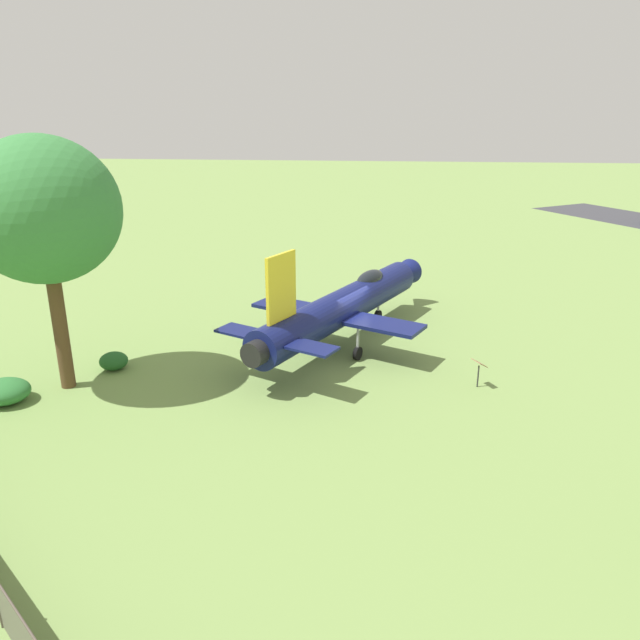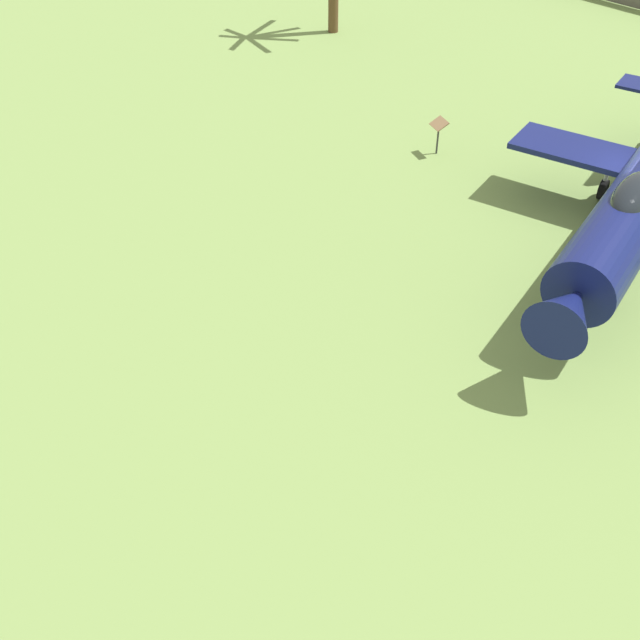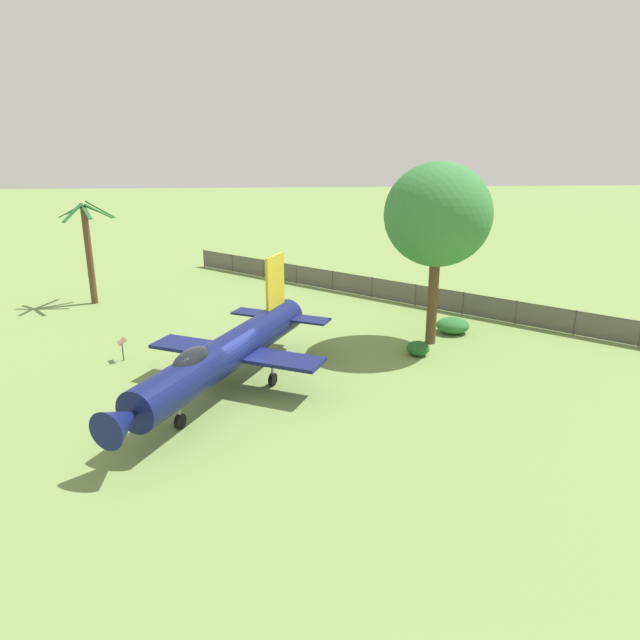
{
  "view_description": "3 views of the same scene",
  "coord_description": "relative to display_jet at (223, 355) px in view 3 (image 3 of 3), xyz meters",
  "views": [
    {
      "loc": [
        26.47,
        1.68,
        10.46
      ],
      "look_at": [
        1.27,
        -0.88,
        1.6
      ],
      "focal_mm": 34.49,
      "sensor_mm": 36.0,
      "label": 1
    },
    {
      "loc": [
        -19.58,
        6.38,
        11.96
      ],
      "look_at": [
        -6.71,
        8.01,
        1.5
      ],
      "focal_mm": 45.16,
      "sensor_mm": 36.0,
      "label": 2
    },
    {
      "loc": [
        -24.13,
        -2.42,
        10.97
      ],
      "look_at": [
        2.24,
        -4.16,
        2.5
      ],
      "focal_mm": 33.08,
      "sensor_mm": 36.0,
      "label": 3
    }
  ],
  "objects": [
    {
      "name": "shade_tree",
      "position": [
        5.93,
        -10.56,
        5.04
      ],
      "size": [
        5.46,
        5.5,
        9.58
      ],
      "color": "brown",
      "rests_on": "ground_plane"
    },
    {
      "name": "perimeter_fence",
      "position": [
        14.18,
        -10.04,
        -1.07
      ],
      "size": [
        23.6,
        28.19,
        1.45
      ],
      "rotation": [
        0.0,
        0.0,
        7.16
      ],
      "color": "#4C4238",
      "rests_on": "ground_plane"
    },
    {
      "name": "info_plaque",
      "position": [
        4.36,
        5.46,
        -0.99
      ],
      "size": [
        0.72,
        0.63,
        1.14
      ],
      "color": "#333333",
      "rests_on": "ground_plane"
    },
    {
      "name": "shrub_by_tree",
      "position": [
        7.48,
        -12.23,
        -1.4
      ],
      "size": [
        1.71,
        1.89,
        0.88
      ],
      "color": "#2D7033",
      "rests_on": "ground_plane"
    },
    {
      "name": "shrub_near_fence",
      "position": [
        4.14,
        -9.47,
        -1.48
      ],
      "size": [
        1.16,
        1.17,
        0.73
      ],
      "color": "#235B26",
      "rests_on": "ground_plane"
    },
    {
      "name": "display_jet",
      "position": [
        0.0,
        0.0,
        0.0
      ],
      "size": [
        13.49,
        8.81,
        5.22
      ],
      "rotation": [
        0.0,
        0.0,
        2.69
      ],
      "color": "#111951",
      "rests_on": "ground_plane"
    },
    {
      "name": "palm_tree",
      "position": [
        15.07,
        9.97,
        1.75
      ],
      "size": [
        3.95,
        3.42,
        6.75
      ],
      "color": "brown",
      "rests_on": "ground_plane"
    },
    {
      "name": "ground_plane",
      "position": [
        0.34,
        -0.16,
        -1.84
      ],
      "size": [
        200.0,
        200.0,
        0.0
      ],
      "primitive_type": "plane",
      "color": "#75934C"
    }
  ]
}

